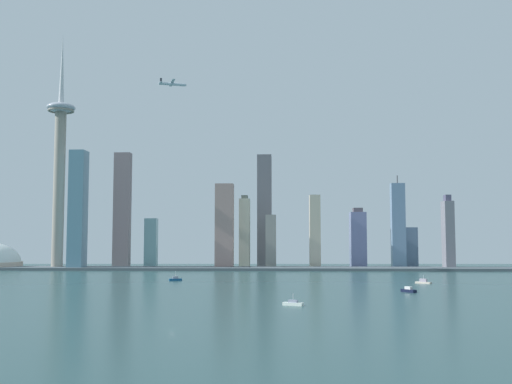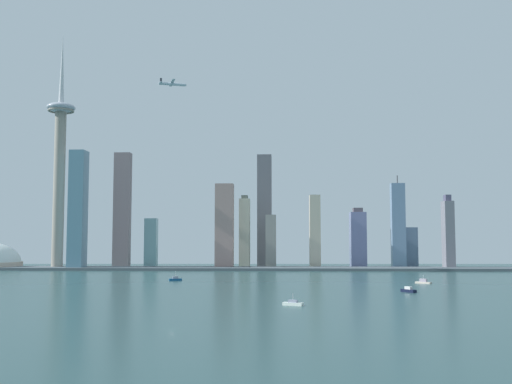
{
  "view_description": "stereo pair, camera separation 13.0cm",
  "coord_description": "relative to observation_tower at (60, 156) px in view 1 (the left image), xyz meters",
  "views": [
    {
      "loc": [
        48.62,
        -269.59,
        40.33
      ],
      "look_at": [
        17.22,
        514.87,
        103.54
      ],
      "focal_mm": 41.76,
      "sensor_mm": 36.0,
      "label": 1
    },
    {
      "loc": [
        48.75,
        -269.58,
        40.33
      ],
      "look_at": [
        17.22,
        514.87,
        103.54
      ],
      "focal_mm": 41.76,
      "sensor_mm": 36.0,
      "label": 2
    }
  ],
  "objects": [
    {
      "name": "airplane",
      "position": [
        171.16,
        -69.13,
        82.72
      ],
      "size": [
        34.51,
        36.28,
        8.86
      ],
      "rotation": [
        0.0,
        0.0,
        0.3
      ],
      "color": "silver"
    },
    {
      "name": "skyscraper_2",
      "position": [
        284.8,
        93.26,
        -72.54
      ],
      "size": [
        21.76,
        24.95,
        170.01
      ],
      "color": "slate",
      "rests_on": "ground"
    },
    {
      "name": "skyscraper_10",
      "position": [
        32.68,
        -14.64,
        -76.31
      ],
      "size": [
        20.6,
        24.31,
        162.47
      ],
      "color": "#5B889F",
      "rests_on": "ground"
    },
    {
      "name": "observation_tower",
      "position": [
        0.0,
        0.0,
        0.0
      ],
      "size": [
        39.54,
        39.54,
        333.1
      ],
      "color": "gray",
      "rests_on": "ground"
    },
    {
      "name": "skyscraper_12",
      "position": [
        75.67,
        53.01,
        -73.0
      ],
      "size": [
        23.68,
        15.15,
        169.1
      ],
      "color": "gray",
      "rests_on": "ground"
    },
    {
      "name": "skyscraper_7",
      "position": [
        115.88,
        68.59,
        -121.43
      ],
      "size": [
        17.94,
        15.69,
        72.24
      ],
      "color": "#81ADB4",
      "rests_on": "ground"
    },
    {
      "name": "boat_1",
      "position": [
        440.75,
        -254.63,
        -155.94
      ],
      "size": [
        13.77,
        13.35,
        7.92
      ],
      "rotation": [
        0.0,
        0.0,
        2.38
      ],
      "color": "beige",
      "rests_on": "ground"
    },
    {
      "name": "boat_2",
      "position": [
        204.81,
        -225.84,
        -155.95
      ],
      "size": [
        12.97,
        7.43,
        9.89
      ],
      "rotation": [
        0.0,
        0.0,
        3.45
      ],
      "color": "navy",
      "rests_on": "ground"
    },
    {
      "name": "ground_plane",
      "position": [
        259.55,
        -545.3,
        -157.55
      ],
      "size": [
        6000.0,
        6000.0,
        0.0
      ],
      "primitive_type": "plane",
      "color": "#29494B"
    },
    {
      "name": "skyscraper_6",
      "position": [
        422.15,
        60.11,
        -116.08
      ],
      "size": [
        22.4,
        24.87,
        86.85
      ],
      "color": "#7278A9",
      "rests_on": "ground"
    },
    {
      "name": "skyscraper_8",
      "position": [
        295.23,
        45.14,
        -119.45
      ],
      "size": [
        14.92,
        25.12,
        76.19
      ],
      "color": "gray",
      "rests_on": "ground"
    },
    {
      "name": "skyscraper_9",
      "position": [
        538.46,
        10.25,
        -109.27
      ],
      "size": [
        12.8,
        21.72,
        101.91
      ],
      "color": "gray",
      "rests_on": "ground"
    },
    {
      "name": "boat_3",
      "position": [
        407.31,
        -347.51,
        -155.92
      ],
      "size": [
        10.73,
        12.75,
        4.4
      ],
      "rotation": [
        0.0,
        0.0,
        5.34
      ],
      "color": "black",
      "rests_on": "ground"
    },
    {
      "name": "skyscraper_4",
      "position": [
        1.64,
        77.51,
        -85.7
      ],
      "size": [
        15.04,
        17.53,
        143.7
      ],
      "color": "slate",
      "rests_on": "ground"
    },
    {
      "name": "boat_0",
      "position": [
        316.16,
        -444.41,
        -156.25
      ],
      "size": [
        13.23,
        8.51,
        7.38
      ],
      "rotation": [
        0.0,
        0.0,
        2.76
      ],
      "color": "white",
      "rests_on": "ground"
    },
    {
      "name": "skyscraper_0",
      "position": [
        256.96,
        49.27,
        -106.76
      ],
      "size": [
        14.97,
        24.73,
        104.85
      ],
      "color": "beige",
      "rests_on": "ground"
    },
    {
      "name": "skyscraper_5",
      "position": [
        230.77,
        14.66,
        -98.27
      ],
      "size": [
        25.19,
        20.29,
        118.56
      ],
      "color": "tan",
      "rests_on": "ground"
    },
    {
      "name": "skyscraper_1",
      "position": [
        478.18,
        48.22,
        -96.63
      ],
      "size": [
        19.41,
        13.87,
        133.16
      ],
      "color": "#6C8BAC",
      "rests_on": "ground"
    },
    {
      "name": "waterfront_pier",
      "position": [
        259.55,
        -11.19,
        -155.8
      ],
      "size": [
        740.28,
        57.86,
        3.49
      ],
      "primitive_type": "cube",
      "color": "#4F5B62",
      "rests_on": "ground"
    },
    {
      "name": "skyscraper_11",
      "position": [
        358.07,
        35.02,
        -105.56
      ],
      "size": [
        15.04,
        21.69,
        103.97
      ],
      "color": "beige",
      "rests_on": "ground"
    },
    {
      "name": "skyscraper_3",
      "position": [
        501.48,
        79.66,
        -128.16
      ],
      "size": [
        19.99,
        16.96,
        58.77
      ],
      "color": "slate",
      "rests_on": "ground"
    }
  ]
}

